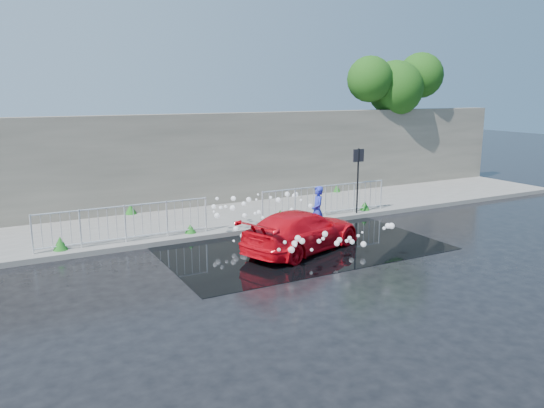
% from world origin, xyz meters
% --- Properties ---
extents(ground, '(90.00, 90.00, 0.00)m').
position_xyz_m(ground, '(0.00, 0.00, 0.00)').
color(ground, black).
rests_on(ground, ground).
extents(pavement, '(30.00, 4.00, 0.15)m').
position_xyz_m(pavement, '(0.00, 5.00, 0.07)').
color(pavement, '#5D5D58').
rests_on(pavement, ground).
extents(curb, '(30.00, 0.25, 0.16)m').
position_xyz_m(curb, '(0.00, 3.00, 0.08)').
color(curb, '#5D5D58').
rests_on(curb, ground).
extents(retaining_wall, '(30.00, 0.60, 3.50)m').
position_xyz_m(retaining_wall, '(0.00, 7.20, 1.90)').
color(retaining_wall, '#575349').
rests_on(retaining_wall, pavement).
extents(puddle, '(8.00, 5.00, 0.01)m').
position_xyz_m(puddle, '(0.50, 1.00, 0.01)').
color(puddle, black).
rests_on(puddle, ground).
extents(sign_post, '(0.45, 0.06, 2.50)m').
position_xyz_m(sign_post, '(4.20, 3.10, 1.72)').
color(sign_post, black).
rests_on(sign_post, ground).
extents(tree, '(5.09, 2.55, 6.26)m').
position_xyz_m(tree, '(9.55, 7.41, 4.82)').
color(tree, '#332114').
rests_on(tree, ground).
extents(railing_left, '(5.05, 0.05, 1.10)m').
position_xyz_m(railing_left, '(-4.00, 3.35, 0.74)').
color(railing_left, silver).
rests_on(railing_left, pavement).
extents(railing_right, '(5.05, 0.05, 1.10)m').
position_xyz_m(railing_right, '(3.00, 3.35, 0.74)').
color(railing_right, silver).
rests_on(railing_right, pavement).
extents(weeds, '(12.17, 3.93, 0.39)m').
position_xyz_m(weeds, '(-0.20, 4.47, 0.33)').
color(weeds, '#154E16').
rests_on(weeds, pavement).
extents(water_spray, '(3.56, 5.58, 0.96)m').
position_xyz_m(water_spray, '(0.32, 1.59, 0.74)').
color(water_spray, white).
rests_on(water_spray, ground).
extents(red_car, '(4.32, 2.88, 1.16)m').
position_xyz_m(red_car, '(0.33, 0.58, 0.58)').
color(red_car, red).
rests_on(red_car, ground).
extents(person, '(0.54, 0.66, 1.56)m').
position_xyz_m(person, '(1.66, 1.80, 0.78)').
color(person, '#222EAE').
rests_on(person, ground).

